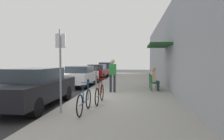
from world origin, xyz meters
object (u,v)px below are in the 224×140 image
at_px(bicycle_1, 84,101).
at_px(parked_car_0, 34,87).
at_px(bicycle_0, 100,94).
at_px(seated_patron_0, 154,78).
at_px(pedestrian_standing, 113,73).
at_px(cafe_chair_1, 152,80).
at_px(parked_car_1, 80,76).
at_px(parked_car_3, 106,68).
at_px(parked_car_2, 97,71).
at_px(parking_meter, 96,76).
at_px(cafe_chair_0, 153,82).
at_px(street_sign, 60,64).

bearing_deg(bicycle_1, parked_car_0, 155.53).
distance_m(bicycle_0, seated_patron_0, 4.15).
distance_m(bicycle_1, pedestrian_standing, 4.19).
distance_m(seated_patron_0, cafe_chair_1, 0.97).
height_order(parked_car_0, seated_patron_0, parked_car_0).
relative_size(parked_car_1, parked_car_3, 1.00).
relative_size(parked_car_0, parked_car_2, 1.00).
bearing_deg(bicycle_0, pedestrian_standing, 86.21).
distance_m(parked_car_0, seated_patron_0, 6.13).
bearing_deg(bicycle_1, seated_patron_0, 61.58).
bearing_deg(parking_meter, cafe_chair_0, -5.14).
bearing_deg(parked_car_1, pedestrian_standing, -49.68).
xyz_separation_m(parked_car_1, bicycle_1, (2.21, -7.20, -0.24)).
xyz_separation_m(parked_car_0, parked_car_3, (0.00, 17.83, 0.02)).
relative_size(cafe_chair_0, pedestrian_standing, 0.51).
height_order(parked_car_1, bicycle_0, parked_car_1).
distance_m(street_sign, pedestrian_standing, 4.46).
bearing_deg(parking_meter, bicycle_1, -82.57).
height_order(parked_car_0, parked_car_1, parked_car_0).
height_order(parked_car_2, parking_meter, parking_meter).
relative_size(bicycle_0, cafe_chair_0, 1.97).
distance_m(parking_meter, cafe_chair_1, 3.28).
xyz_separation_m(street_sign, cafe_chair_1, (3.25, 5.92, -1.02)).
height_order(parked_car_0, pedestrian_standing, pedestrian_standing).
bearing_deg(cafe_chair_0, bicycle_0, -124.40).
bearing_deg(cafe_chair_0, seated_patron_0, 5.20).
height_order(parked_car_2, seated_patron_0, seated_patron_0).
bearing_deg(bicycle_0, parked_car_1, 112.87).
relative_size(cafe_chair_1, pedestrian_standing, 0.51).
relative_size(bicycle_0, bicycle_1, 1.00).
bearing_deg(bicycle_0, street_sign, -120.69).
relative_size(parked_car_1, seated_patron_0, 3.41).
xyz_separation_m(parked_car_1, street_sign, (1.50, -7.37, 0.92)).
bearing_deg(seated_patron_0, bicycle_1, -118.42).
distance_m(parked_car_0, cafe_chair_1, 6.72).
bearing_deg(cafe_chair_0, parking_meter, 174.86).
height_order(parking_meter, pedestrian_standing, pedestrian_standing).
bearing_deg(bicycle_0, cafe_chair_1, 61.90).
bearing_deg(seated_patron_0, cafe_chair_1, 93.60).
bearing_deg(pedestrian_standing, cafe_chair_1, 37.44).
xyz_separation_m(bicycle_1, pedestrian_standing, (0.40, 4.12, 0.64)).
bearing_deg(street_sign, seated_patron_0, 56.29).
distance_m(parking_meter, bicycle_0, 3.80).
bearing_deg(street_sign, pedestrian_standing, 75.36).
relative_size(bicycle_1, cafe_chair_1, 1.97).
xyz_separation_m(parked_car_3, bicycle_0, (2.44, -17.42, -0.30)).
bearing_deg(pedestrian_standing, parked_car_1, 130.32).
bearing_deg(parked_car_1, parked_car_3, 90.00).
relative_size(parking_meter, cafe_chair_0, 1.52).
xyz_separation_m(parked_car_1, parking_meter, (1.55, -2.12, 0.17)).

